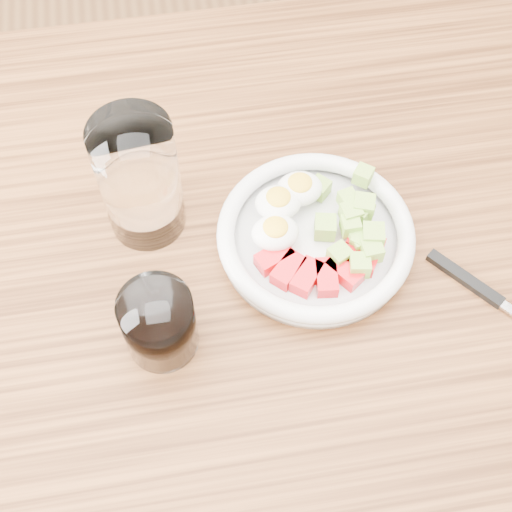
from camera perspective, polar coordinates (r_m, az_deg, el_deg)
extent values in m
plane|color=brown|center=(1.53, 0.45, -15.52)|extent=(4.00, 4.00, 0.00)
cube|color=brown|center=(0.83, 0.79, -2.23)|extent=(1.50, 0.90, 0.04)
cylinder|color=white|center=(0.83, 4.72, 1.19)|extent=(0.22, 0.22, 0.01)
torus|color=white|center=(0.82, 4.81, 1.80)|extent=(0.23, 0.23, 0.02)
cube|color=red|center=(0.80, 1.47, -0.15)|extent=(0.05, 0.04, 0.02)
cube|color=red|center=(0.79, 2.59, -1.14)|extent=(0.05, 0.05, 0.02)
cube|color=red|center=(0.79, 4.06, -1.69)|extent=(0.04, 0.05, 0.02)
cube|color=red|center=(0.79, 5.65, -1.73)|extent=(0.03, 0.04, 0.02)
cube|color=red|center=(0.80, 7.10, -1.24)|extent=(0.04, 0.05, 0.02)
cube|color=red|center=(0.81, 8.17, -0.32)|extent=(0.05, 0.04, 0.02)
cube|color=red|center=(0.82, 8.73, 0.88)|extent=(0.05, 0.04, 0.02)
ellipsoid|color=white|center=(0.82, 1.78, 4.28)|extent=(0.05, 0.05, 0.03)
ellipsoid|color=yellow|center=(0.82, 1.81, 4.75)|extent=(0.03, 0.03, 0.01)
ellipsoid|color=white|center=(0.84, 3.50, 5.40)|extent=(0.05, 0.05, 0.03)
ellipsoid|color=yellow|center=(0.83, 3.54, 5.88)|extent=(0.03, 0.03, 0.01)
ellipsoid|color=white|center=(0.80, 1.55, 1.87)|extent=(0.05, 0.05, 0.03)
ellipsoid|color=yellow|center=(0.79, 1.57, 2.33)|extent=(0.03, 0.03, 0.01)
cube|color=#9AC049|center=(0.80, 9.22, 0.41)|extent=(0.02, 0.02, 0.02)
cube|color=#9AC049|center=(0.81, 8.60, 1.09)|extent=(0.03, 0.03, 0.02)
cube|color=#9AC049|center=(0.82, 8.61, 3.96)|extent=(0.03, 0.03, 0.02)
cube|color=#9AC049|center=(0.81, 7.57, 2.43)|extent=(0.02, 0.02, 0.02)
cube|color=#9AC049|center=(0.85, 5.11, 5.43)|extent=(0.03, 0.03, 0.02)
cube|color=#9AC049|center=(0.80, 6.69, 0.05)|extent=(0.03, 0.03, 0.02)
cube|color=#9AC049|center=(0.82, 8.32, 3.77)|extent=(0.02, 0.02, 0.02)
cube|color=#9AC049|center=(0.81, 9.32, 1.59)|extent=(0.03, 0.03, 0.02)
cube|color=#9AC049|center=(0.81, 7.61, 3.37)|extent=(0.02, 0.02, 0.02)
cube|color=#9AC049|center=(0.81, 8.30, 1.12)|extent=(0.02, 0.02, 0.02)
cube|color=#9AC049|center=(0.82, 8.39, 3.56)|extent=(0.03, 0.03, 0.02)
cube|color=#9AC049|center=(0.83, 7.34, 4.52)|extent=(0.02, 0.02, 0.02)
cube|color=#9AC049|center=(0.85, 8.57, 6.39)|extent=(0.03, 0.03, 0.02)
cube|color=#9AC049|center=(0.82, 5.55, 2.30)|extent=(0.03, 0.03, 0.02)
cube|color=#9AC049|center=(0.79, 8.30, -0.74)|extent=(0.03, 0.03, 0.02)
cube|color=black|center=(0.84, 16.38, -1.74)|extent=(0.07, 0.08, 0.01)
cylinder|color=white|center=(0.80, -9.31, 6.08)|extent=(0.09, 0.09, 0.16)
cylinder|color=white|center=(0.74, -7.77, -5.37)|extent=(0.08, 0.08, 0.09)
cylinder|color=black|center=(0.75, -7.75, -5.45)|extent=(0.07, 0.07, 0.07)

